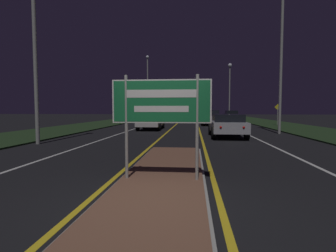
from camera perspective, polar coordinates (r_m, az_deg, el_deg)
The scene contains 20 objects.
ground_plane at distance 4.68m, azimuth -3.53°, elevation -16.84°, with size 160.00×160.00×0.00m, color black.
median_island at distance 5.92m, azimuth -1.44°, elevation -11.98°, with size 1.95×9.67×0.10m.
verge_left at distance 26.42m, azimuth -17.14°, elevation 0.05°, with size 5.00×100.00×0.08m.
verge_right at distance 25.92m, azimuth 25.42°, elevation -0.22°, with size 5.00×100.00×0.08m.
centre_line_yellow_left at distance 29.43m, azimuth 1.94°, elevation 0.49°, with size 0.12×70.00×0.01m.
centre_line_yellow_right at distance 29.37m, azimuth 6.48°, elevation 0.46°, with size 0.12×70.00×0.01m.
lane_line_white_left at distance 29.77m, azimuth -3.90°, elevation 0.52°, with size 0.12×70.00×0.01m.
lane_line_white_right at distance 29.58m, azimuth 12.37°, elevation 0.42°, with size 0.12×70.00×0.01m.
edge_line_white_left at distance 30.41m, azimuth -9.48°, elevation 0.55°, with size 0.10×70.00×0.01m.
edge_line_white_right at distance 30.08m, azimuth 18.05°, elevation 0.38°, with size 0.10×70.00×0.01m.
highway_sign at distance 5.69m, azimuth -1.48°, elevation 4.42°, with size 2.16×0.07×2.28m.
streetlight_left_near at distance 14.54m, azimuth -27.25°, elevation 23.06°, with size 0.50×0.50×10.68m.
streetlight_left_far at distance 40.96m, azimuth -4.47°, elevation 9.85°, with size 0.48×0.48×9.85m.
streetlight_right_near at distance 19.81m, azimuth 23.62°, elevation 20.68°, with size 0.59×0.59×11.36m.
streetlight_right_far at distance 41.50m, azimuth 13.29°, elevation 9.47°, with size 0.59×0.59×8.59m.
car_receding_0 at distance 15.72m, azimuth 12.76°, elevation 0.29°, with size 2.00×4.19×1.34m.
car_receding_1 at distance 27.24m, azimuth 9.16°, elevation 1.85°, with size 1.94×4.35×1.54m.
car_receding_2 at distance 38.73m, azimuth 13.59°, elevation 2.30°, with size 1.89×4.06×1.45m.
car_approaching_0 at distance 21.22m, azimuth -3.72°, elevation 1.44°, with size 1.86×4.22×1.57m.
warning_sign at distance 27.97m, azimuth 22.74°, elevation 2.77°, with size 0.60×0.06×2.07m.
Camera 1 is at (0.70, -4.32, 1.64)m, focal length 28.00 mm.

